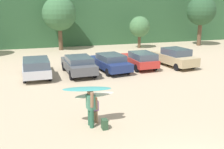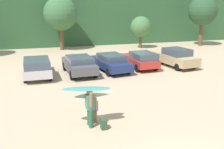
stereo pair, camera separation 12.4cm
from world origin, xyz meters
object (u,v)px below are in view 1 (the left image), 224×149
Objects in this scene: surfboard_cream at (95,95)px; backpack_dropped at (105,124)px; parked_car_red at (140,59)px; surfboard_teal at (87,89)px; parked_car_dark_gray at (79,64)px; person_adult at (91,105)px; person_child at (96,108)px; parked_car_tan at (175,57)px; parked_car_silver at (36,67)px; parked_car_navy at (110,62)px.

surfboard_cream reaches higher than backpack_dropped.
parked_car_red is 1.94× the size of surfboard_teal.
surfboard_cream is 1.38m from backpack_dropped.
parked_car_dark_gray is 2.63× the size of person_adult.
person_child is at bearing 172.01° from parked_car_dark_gray.
parked_car_silver is at bearing 82.81° from parked_car_tan.
surfboard_teal reaches higher than parked_car_dark_gray.
parked_car_silver is 2.73× the size of person_adult.
parked_car_dark_gray is at bearing -86.11° from surfboard_teal.
parked_car_tan is 2.44× the size of surfboard_cream.
parked_car_dark_gray is at bearing -102.90° from surfboard_cream.
parked_car_red is 3.15m from parked_car_tan.
parked_car_tan is 13.47m from person_adult.
backpack_dropped is (0.63, -0.55, -1.50)m from surfboard_teal.
parked_car_silver is 3.88× the size of person_child.
parked_car_silver reaches higher than parked_car_dark_gray.
surfboard_cream is at bearing 126.38° from parked_car_tan.
parked_car_navy is 2.75× the size of person_adult.
person_adult is 0.80× the size of surfboard_teal.
person_adult reaches higher than parked_car_dark_gray.
parked_car_navy is 10.72× the size of backpack_dropped.
surfboard_teal is at bearing -168.65° from parked_car_silver.
parked_car_navy is 3.90× the size of person_child.
person_child is 0.65× the size of surfboard_cream.
parked_car_dark_gray is at bearing -98.02° from person_child.
parked_car_silver reaches higher than surfboard_cream.
person_adult reaches higher than parked_car_silver.
parked_car_tan is at bearing -98.20° from parked_car_navy.
parked_car_navy is at bearing 71.79° from backpack_dropped.
parked_car_dark_gray reaches higher than backpack_dropped.
parked_car_silver is 1.02× the size of parked_car_tan.
parked_car_navy is at bearing -87.87° from parked_car_silver.
parked_car_silver is 5.78m from parked_car_navy.
parked_car_tan is (11.58, 0.18, 0.01)m from parked_car_silver.
parked_car_navy is at bearing -114.22° from person_adult.
surfboard_cream is (-0.03, -0.05, 0.65)m from person_child.
parked_car_silver is 2.50× the size of surfboard_cream.
parked_car_tan is at bearing -138.17° from person_child.
surfboard_teal is at bearing 138.61° from backpack_dropped.
parked_car_red is at bearing -130.65° from surfboard_cream.
person_adult is at bearing -168.08° from parked_car_silver.
person_child is 2.75× the size of backpack_dropped.
parked_car_silver is at bearing -83.07° from surfboard_cream.
parked_car_dark_gray is 9.31m from person_adult.
parked_car_silver is at bearing 86.64° from parked_car_dark_gray.
person_adult reaches higher than person_child.
backpack_dropped is (-0.65, -9.67, -0.55)m from parked_car_dark_gray.
parked_car_tan is (3.14, -0.24, 0.05)m from parked_car_red.
parked_car_tan reaches higher than person_child.
surfboard_teal reaches higher than parked_car_red.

